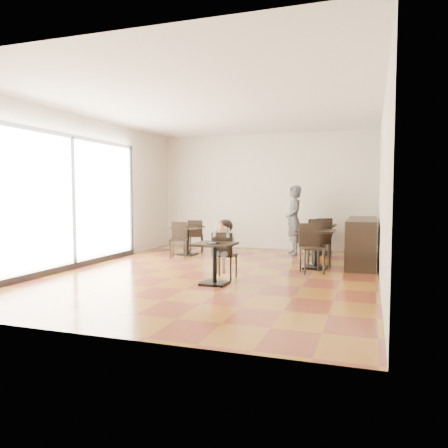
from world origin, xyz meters
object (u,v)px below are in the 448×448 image
at_px(chair_mid_a, 319,242).
at_px(chair_back_b, 319,238).
at_px(chair_back_a, 322,236).
at_px(chair_left_b, 178,240).
at_px(cafe_table_mid, 315,249).
at_px(cafe_table_left, 188,241).
at_px(cafe_table_back, 321,239).
at_px(child_chair, 225,255).
at_px(child, 225,249).
at_px(child_table, 215,264).
at_px(adult_patron, 294,220).
at_px(chair_left_a, 196,236).
at_px(chair_mid_b, 312,248).

xyz_separation_m(chair_mid_a, chair_back_b, (-0.12, 1.11, -0.02)).
bearing_deg(chair_back_a, chair_left_b, 6.81).
bearing_deg(cafe_table_mid, chair_back_b, 94.30).
relative_size(cafe_table_mid, cafe_table_left, 1.12).
xyz_separation_m(cafe_table_back, chair_mid_a, (0.12, -1.66, 0.10)).
relative_size(child_chair, chair_back_a, 0.93).
relative_size(child, chair_left_b, 1.26).
height_order(child_table, adult_patron, adult_patron).
bearing_deg(child, chair_left_a, 120.59).
relative_size(cafe_table_back, chair_left_a, 0.89).
xyz_separation_m(adult_patron, cafe_table_back, (0.65, 0.30, -0.49)).
bearing_deg(chair_back_a, child_chair, 47.74).
bearing_deg(chair_back_b, child_chair, -135.84).
xyz_separation_m(child_chair, cafe_table_left, (-1.88, 2.63, -0.07)).
xyz_separation_m(cafe_table_mid, chair_left_a, (-3.31, 1.56, 0.03)).
xyz_separation_m(cafe_table_back, chair_left_b, (-3.19, -1.75, 0.05)).
distance_m(child, chair_back_a, 4.21).
bearing_deg(child_chair, cafe_table_back, -108.78).
distance_m(chair_left_b, chair_back_a, 3.72).
relative_size(chair_mid_a, chair_back_a, 1.04).
height_order(child, chair_mid_a, child).
height_order(chair_left_b, chair_back_b, chair_back_b).
relative_size(chair_left_b, chair_back_a, 0.93).
distance_m(child, chair_mid_b, 1.79).
bearing_deg(chair_left_a, chair_back_a, 178.44).
distance_m(adult_patron, chair_left_b, 2.96).
xyz_separation_m(cafe_table_back, chair_back_a, (-0.00, 0.16, 0.08)).
bearing_deg(chair_mid_b, chair_left_a, 124.67).
xyz_separation_m(child_chair, chair_left_a, (-1.88, 3.18, 0.00)).
xyz_separation_m(chair_mid_a, chair_back_a, (-0.12, 1.82, -0.02)).
height_order(child_chair, chair_left_a, chair_left_a).
relative_size(adult_patron, chair_back_b, 1.90).
bearing_deg(chair_mid_b, child, -165.85).
bearing_deg(child_table, chair_mid_b, 48.73).
bearing_deg(chair_back_a, cafe_table_back, 65.81).
xyz_separation_m(child_table, cafe_table_mid, (1.43, 2.18, 0.04)).
bearing_deg(adult_patron, child, -34.68).
height_order(adult_patron, cafe_table_mid, adult_patron).
height_order(child, adult_patron, adult_patron).
relative_size(cafe_table_left, chair_back_b, 0.77).
bearing_deg(cafe_table_back, chair_mid_b, -87.41).
bearing_deg(chair_back_a, cafe_table_mid, 68.82).
relative_size(child, cafe_table_back, 1.41).
bearing_deg(chair_back_a, child_table, 49.80).
bearing_deg(cafe_table_left, adult_patron, 19.61).
xyz_separation_m(child, adult_patron, (0.66, 3.54, 0.34)).
bearing_deg(chair_left_b, chair_back_a, 15.09).
xyz_separation_m(adult_patron, chair_back_b, (0.65, -0.25, -0.42)).
relative_size(cafe_table_mid, chair_mid_a, 0.83).
bearing_deg(cafe_table_mid, child_chair, -131.27).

